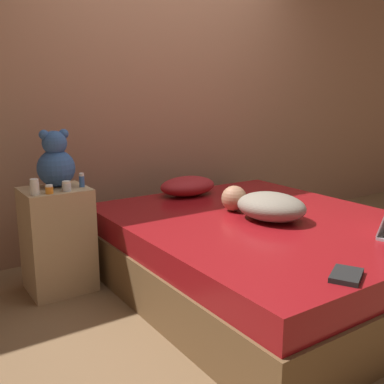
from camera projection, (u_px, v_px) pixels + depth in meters
ground_plane at (262, 287)px, 3.05m from camera, size 12.00×12.00×0.00m
wall_back at (161, 91)px, 3.84m from camera, size 8.00×0.06×2.60m
bed at (263, 254)px, 3.00m from camera, size 1.75×2.10×0.48m
nightstand at (58, 240)px, 2.96m from camera, size 0.41×0.37×0.69m
pillow at (188, 186)px, 3.58m from camera, size 0.47×0.32×0.15m
person_lying at (265, 205)px, 2.93m from camera, size 0.45×0.66×0.18m
teddy_bear at (56, 162)px, 2.90m from camera, size 0.24×0.24×0.37m
bottle_blue at (82, 180)px, 2.92m from camera, size 0.03×0.03×0.09m
bottle_orange at (49, 189)px, 2.73m from camera, size 0.05×0.05×0.06m
bottle_white at (35, 187)px, 2.70m from camera, size 0.05×0.05×0.10m
bottle_clear at (67, 186)px, 2.80m from camera, size 0.06×0.06×0.06m
book at (346, 275)px, 2.01m from camera, size 0.23×0.20×0.02m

